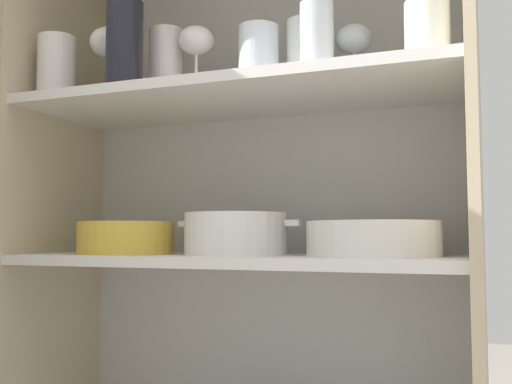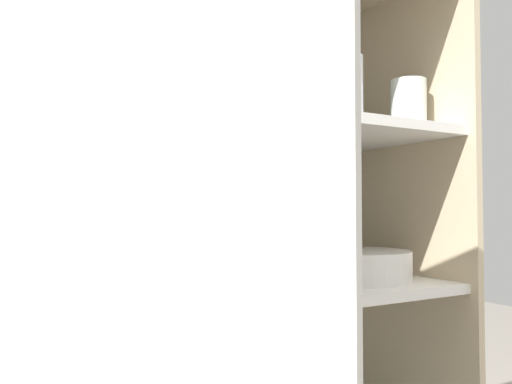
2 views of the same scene
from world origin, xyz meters
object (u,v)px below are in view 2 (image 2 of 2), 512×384
plate_stack_white (354,265)px  wine_bottle (161,27)px  mixing_bowl_large (127,282)px  casserole_dish (247,268)px

plate_stack_white → wine_bottle: bearing=-167.6°
plate_stack_white → mixing_bowl_large: mixing_bowl_large is taller
plate_stack_white → mixing_bowl_large: size_ratio=1.23×
wine_bottle → plate_stack_white: wine_bottle is taller
plate_stack_white → casserole_dish: (-0.26, -0.00, 0.01)m
mixing_bowl_large → casserole_dish: (0.23, 0.03, 0.00)m
wine_bottle → plate_stack_white: size_ratio=1.01×
wine_bottle → mixing_bowl_large: 0.40m
mixing_bowl_large → casserole_dish: casserole_dish is taller
wine_bottle → mixing_bowl_large: bearing=116.3°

